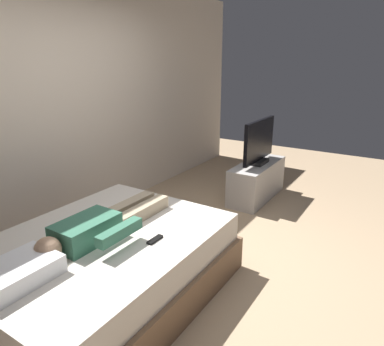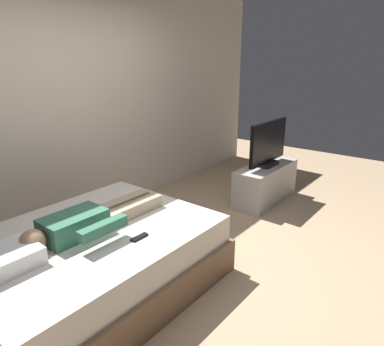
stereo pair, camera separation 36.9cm
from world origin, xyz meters
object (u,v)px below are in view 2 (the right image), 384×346
Objects in this scene: person at (90,221)px; tv_stand at (265,183)px; tv at (268,144)px; bed at (91,262)px; remote at (139,237)px.

tv_stand is at bearing -4.78° from person.
bed is at bearing 175.41° from tv.
person is 1.43× the size of tv.
bed is 1.80× the size of tv_stand.
tv is (2.62, -0.22, 0.16)m from person.
tv reaches higher than person.
tv is at bearing 4.32° from remote.
person is 8.40× the size of remote.
bed is at bearing 114.33° from remote.
remote reaches higher than bed.
remote is 0.17× the size of tv.
remote is at bearing -69.53° from person.
tv_stand is at bearing -4.59° from bed.
bed is 1.58× the size of person.
tv_stand is at bearing 4.32° from remote.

